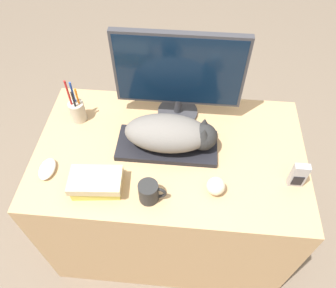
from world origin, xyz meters
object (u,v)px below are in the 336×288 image
at_px(monitor, 179,74).
at_px(coffee_mug, 149,192).
at_px(cat, 173,134).
at_px(computer_mouse, 47,169).
at_px(book_stack, 96,182).
at_px(keyboard, 167,145).
at_px(baseball, 216,186).
at_px(phone, 298,175).
at_px(pen_cup, 77,110).

relative_size(monitor, coffee_mug, 5.11).
relative_size(cat, coffee_mug, 3.57).
height_order(computer_mouse, book_stack, book_stack).
relative_size(cat, book_stack, 1.83).
height_order(cat, coffee_mug, cat).
bearing_deg(coffee_mug, cat, 75.26).
distance_m(keyboard, monitor, 0.31).
height_order(coffee_mug, baseball, coffee_mug).
bearing_deg(cat, coffee_mug, -104.74).
distance_m(computer_mouse, book_stack, 0.23).
relative_size(monitor, baseball, 7.49).
relative_size(keyboard, book_stack, 2.04).
height_order(keyboard, phone, phone).
height_order(monitor, coffee_mug, monitor).
distance_m(keyboard, computer_mouse, 0.50).
distance_m(computer_mouse, pen_cup, 0.31).
bearing_deg(monitor, computer_mouse, -143.36).
bearing_deg(cat, book_stack, -141.04).
xyz_separation_m(keyboard, coffee_mug, (-0.04, -0.26, 0.03)).
relative_size(baseball, book_stack, 0.35).
distance_m(phone, book_stack, 0.78).
xyz_separation_m(coffee_mug, baseball, (0.25, 0.05, -0.01)).
relative_size(computer_mouse, baseball, 1.44).
distance_m(computer_mouse, phone, 1.00).
distance_m(keyboard, coffee_mug, 0.26).
relative_size(pen_cup, phone, 1.92).
distance_m(baseball, book_stack, 0.46).
height_order(keyboard, pen_cup, pen_cup).
height_order(pen_cup, phone, pen_cup).
bearing_deg(cat, computer_mouse, -161.26).
height_order(monitor, pen_cup, monitor).
bearing_deg(phone, book_stack, -173.68).
distance_m(keyboard, pen_cup, 0.44).
bearing_deg(computer_mouse, book_stack, -14.19).
relative_size(coffee_mug, pen_cup, 0.47).
bearing_deg(baseball, monitor, 113.27).
distance_m(cat, pen_cup, 0.47).
xyz_separation_m(monitor, phone, (0.49, -0.35, -0.18)).
relative_size(computer_mouse, book_stack, 0.50).
distance_m(monitor, book_stack, 0.56).
relative_size(pen_cup, baseball, 3.13).
xyz_separation_m(monitor, baseball, (0.18, -0.41, -0.20)).
bearing_deg(coffee_mug, monitor, 80.85).
height_order(coffee_mug, book_stack, coffee_mug).
relative_size(keyboard, baseball, 5.85).
relative_size(keyboard, monitor, 0.78).
xyz_separation_m(keyboard, cat, (0.02, -0.00, 0.08)).
distance_m(computer_mouse, baseball, 0.68).
relative_size(keyboard, computer_mouse, 4.06).
bearing_deg(baseball, cat, 132.25).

